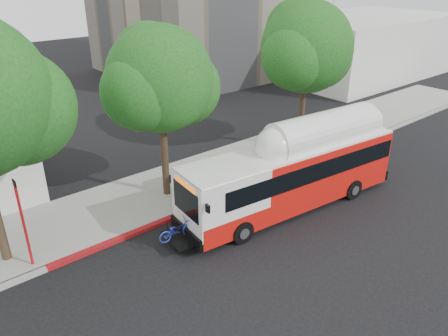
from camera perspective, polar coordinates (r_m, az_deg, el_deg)
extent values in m
plane|color=black|center=(19.42, 4.93, -9.25)|extent=(120.00, 120.00, 0.00)
cube|color=gray|center=(23.74, -6.07, -2.22)|extent=(60.00, 5.00, 0.15)
cube|color=gray|center=(21.87, -2.23, -4.65)|extent=(60.00, 0.30, 0.15)
cube|color=maroon|center=(20.45, -8.94, -7.27)|extent=(10.00, 0.32, 0.16)
sphere|color=#144814|center=(18.06, -25.42, 7.08)|extent=(4.35, 4.35, 4.35)
cylinder|color=#2D2116|center=(21.76, -7.82, 2.72)|extent=(0.36, 0.36, 5.44)
sphere|color=#144814|center=(20.71, -8.38, 11.44)|extent=(5.00, 5.00, 5.00)
sphere|color=#144814|center=(21.76, -5.44, 10.42)|extent=(3.75, 3.75, 3.75)
cylinder|color=#2D2116|center=(27.81, 10.16, 7.95)|extent=(0.36, 0.36, 5.76)
sphere|color=#144814|center=(26.98, 10.76, 15.26)|extent=(5.40, 5.40, 5.40)
sphere|color=#144814|center=(28.37, 12.32, 14.12)|extent=(4.05, 4.05, 4.05)
cube|color=silver|center=(50.22, 17.37, 15.04)|extent=(20.00, 12.00, 6.00)
cube|color=red|center=(21.16, 8.76, -1.01)|extent=(11.64, 3.63, 2.77)
cube|color=black|center=(21.21, 9.82, 0.70)|extent=(10.50, 3.57, 0.91)
cube|color=white|center=(20.57, 9.02, 2.54)|extent=(11.63, 3.55, 0.10)
cube|color=white|center=(21.75, 12.79, 4.20)|extent=(6.27, 2.52, 0.52)
cube|color=black|center=(18.63, -6.13, -9.21)|extent=(0.93, 1.79, 0.06)
imported|color=#22329F|center=(18.37, -6.19, -8.03)|extent=(0.73, 1.69, 0.86)
cylinder|color=red|center=(18.38, -24.59, -7.14)|extent=(0.11, 0.11, 3.66)
cube|color=black|center=(17.51, -25.71, -1.80)|extent=(0.05, 0.37, 0.23)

